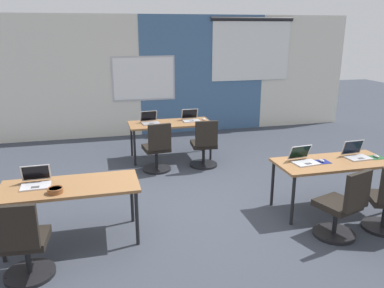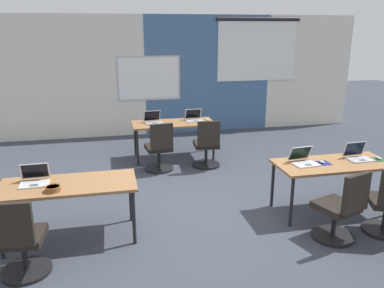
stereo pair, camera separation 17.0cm
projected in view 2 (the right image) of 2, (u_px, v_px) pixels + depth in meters
ground_plane at (199, 204)px, 5.73m from camera, size 24.00×24.00×0.00m
back_wall_assembly at (161, 75)px, 9.26m from camera, size 10.00×0.27×2.80m
desk_near_left at (68, 188)px, 4.62m from camera, size 1.60×0.70×0.72m
desk_near_right at (333, 167)px, 5.34m from camera, size 1.60×0.70×0.72m
desk_far_center at (174, 125)px, 7.60m from camera, size 1.60×0.70×0.72m
laptop_near_left_end at (35, 180)px, 4.60m from camera, size 0.34×0.32×0.23m
chair_near_left_end at (21, 244)px, 3.95m from camera, size 0.52×0.55×0.92m
laptop_near_right_inner at (304, 160)px, 5.27m from camera, size 0.36×0.35×0.22m
mousepad_near_right_inner at (322, 163)px, 5.29m from camera, size 0.22×0.19×0.00m
mouse_near_right_inner at (322, 162)px, 5.29m from camera, size 0.07×0.11×0.03m
chair_near_right_inner at (340, 212)px, 4.65m from camera, size 0.55×0.61×0.92m
laptop_far_right at (194, 118)px, 7.71m from camera, size 0.33×0.32×0.22m
mouse_far_right at (207, 119)px, 7.78m from camera, size 0.07×0.11×0.03m
chair_far_right at (207, 148)px, 7.14m from camera, size 0.52×0.55×0.92m
laptop_far_left at (153, 120)px, 7.54m from camera, size 0.36×0.34×0.23m
chair_far_left at (160, 151)px, 6.95m from camera, size 0.52×0.56×0.92m
laptop_near_right_end at (358, 156)px, 5.45m from camera, size 0.35×0.31×0.23m
mousepad_near_right_end at (378, 159)px, 5.45m from camera, size 0.22×0.19×0.00m
mouse_near_right_end at (379, 158)px, 5.44m from camera, size 0.06×0.10×0.03m
snack_bowl at (53, 188)px, 4.38m from camera, size 0.18×0.18×0.06m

